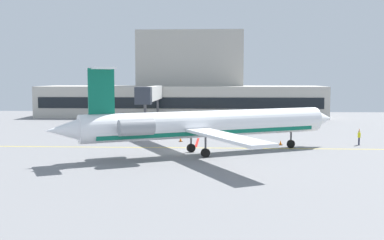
% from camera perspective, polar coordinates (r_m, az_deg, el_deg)
% --- Properties ---
extents(ground, '(120.00, 120.00, 0.11)m').
position_cam_1_polar(ground, '(49.94, -1.39, -4.02)').
color(ground, slate).
extents(terminal_building, '(57.26, 15.34, 17.63)m').
position_cam_1_polar(terminal_building, '(97.44, -0.92, 4.05)').
color(terminal_building, '#B7B2A8').
rests_on(terminal_building, ground).
extents(jet_bridge_west, '(2.40, 19.72, 6.54)m').
position_cam_1_polar(jet_bridge_west, '(79.38, -5.05, 3.15)').
color(jet_bridge_west, silver).
rests_on(jet_bridge_west, ground).
extents(regional_jet, '(30.05, 25.50, 8.92)m').
position_cam_1_polar(regional_jet, '(48.35, 1.57, -0.52)').
color(regional_jet, white).
rests_on(regional_jet, ground).
extents(baggage_tug, '(3.16, 3.81, 2.07)m').
position_cam_1_polar(baggage_tug, '(77.45, 11.05, -0.10)').
color(baggage_tug, silver).
rests_on(baggage_tug, ground).
extents(pushback_tractor, '(3.81, 3.18, 1.97)m').
position_cam_1_polar(pushback_tractor, '(78.59, -8.86, -0.01)').
color(pushback_tractor, '#E5B20C').
rests_on(pushback_tractor, ground).
extents(belt_loader, '(2.18, 3.57, 2.31)m').
position_cam_1_polar(belt_loader, '(71.80, 1.91, -0.34)').
color(belt_loader, '#E5B20C').
rests_on(belt_loader, ground).
extents(marshaller, '(0.34, 0.82, 1.92)m').
position_cam_1_polar(marshaller, '(58.53, 19.70, -1.96)').
color(marshaller, '#191E33').
rests_on(marshaller, ground).
extents(safety_cone_alpha, '(0.47, 0.47, 0.55)m').
position_cam_1_polar(safety_cone_alpha, '(56.23, 10.74, -2.77)').
color(safety_cone_alpha, orange).
rests_on(safety_cone_alpha, ground).
extents(safety_cone_bravo, '(0.47, 0.47, 0.55)m').
position_cam_1_polar(safety_cone_bravo, '(58.19, -1.40, -2.41)').
color(safety_cone_bravo, orange).
rests_on(safety_cone_bravo, ground).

